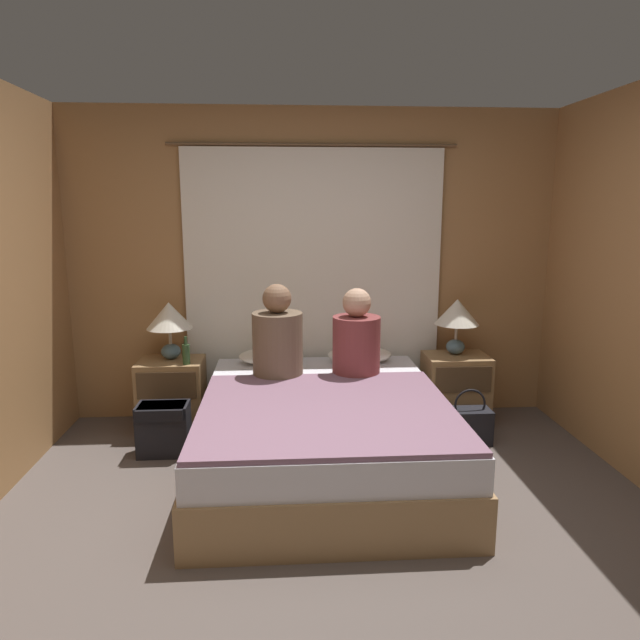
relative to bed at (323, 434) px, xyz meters
name	(u,v)px	position (x,y,z in m)	size (l,w,h in m)	color
ground_plane	(337,556)	(0.00, -0.95, -0.25)	(16.00, 16.00, 0.00)	#564C47
wall_back	(313,266)	(0.00, 1.13, 1.00)	(4.05, 0.06, 2.50)	#A37547
curtain_panel	(314,285)	(0.00, 1.07, 0.85)	(2.27, 0.03, 2.22)	white
bed	(323,434)	(0.00, 0.00, 0.00)	(1.59, 2.03, 0.51)	#99754C
nightstand_left	(172,395)	(-1.13, 0.79, 0.03)	(0.50, 0.39, 0.57)	#937047
nightstand_right	(455,389)	(1.13, 0.79, 0.03)	(0.50, 0.39, 0.57)	#937047
lamp_left	(169,319)	(-1.13, 0.83, 0.63)	(0.35, 0.35, 0.45)	slate
lamp_right	(457,315)	(1.13, 0.83, 0.63)	(0.35, 0.35, 0.45)	slate
pillow_left	(271,356)	(-0.35, 0.82, 0.32)	(0.51, 0.30, 0.12)	silver
pillow_right	(360,355)	(0.35, 0.82, 0.32)	(0.51, 0.30, 0.12)	silver
blanket_on_bed	(326,410)	(0.00, -0.28, 0.28)	(1.53, 1.41, 0.03)	slate
person_left_in_bed	(278,339)	(-0.30, 0.46, 0.54)	(0.36, 0.36, 0.68)	brown
person_right_in_bed	(356,340)	(0.27, 0.46, 0.53)	(0.35, 0.35, 0.65)	brown
beer_bottle_on_left_stand	(186,353)	(-0.98, 0.67, 0.39)	(0.06, 0.06, 0.21)	#2D4C28
backpack_on_floor	(163,426)	(-1.11, 0.33, -0.05)	(0.36, 0.24, 0.37)	black
handbag_on_floor	(469,425)	(1.12, 0.38, -0.12)	(0.32, 0.19, 0.42)	black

